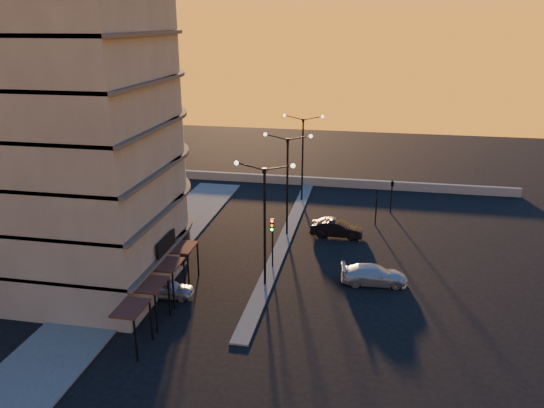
{
  "coord_description": "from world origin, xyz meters",
  "views": [
    {
      "loc": [
        7.27,
        -34.79,
        18.79
      ],
      "look_at": [
        -0.84,
        7.11,
        3.96
      ],
      "focal_mm": 35.0,
      "sensor_mm": 36.0,
      "label": 1
    }
  ],
  "objects_px": {
    "car_hatchback": "(167,288)",
    "car_wagon": "(374,275)",
    "traffic_light_main": "(272,235)",
    "car_sedan": "(337,228)",
    "streetlamp_mid": "(287,177)"
  },
  "relations": [
    {
      "from": "car_wagon",
      "to": "car_hatchback",
      "type": "bearing_deg",
      "value": 103.24
    },
    {
      "from": "streetlamp_mid",
      "to": "car_hatchback",
      "type": "height_order",
      "value": "streetlamp_mid"
    },
    {
      "from": "traffic_light_main",
      "to": "streetlamp_mid",
      "type": "bearing_deg",
      "value": 90.0
    },
    {
      "from": "streetlamp_mid",
      "to": "car_sedan",
      "type": "bearing_deg",
      "value": 6.88
    },
    {
      "from": "car_sedan",
      "to": "car_wagon",
      "type": "bearing_deg",
      "value": -156.56
    },
    {
      "from": "streetlamp_mid",
      "to": "car_wagon",
      "type": "relative_size",
      "value": 1.93
    },
    {
      "from": "car_hatchback",
      "to": "traffic_light_main",
      "type": "bearing_deg",
      "value": -50.75
    },
    {
      "from": "car_hatchback",
      "to": "car_wagon",
      "type": "height_order",
      "value": "car_wagon"
    },
    {
      "from": "car_hatchback",
      "to": "car_wagon",
      "type": "bearing_deg",
      "value": -74.52
    },
    {
      "from": "traffic_light_main",
      "to": "car_sedan",
      "type": "height_order",
      "value": "traffic_light_main"
    },
    {
      "from": "traffic_light_main",
      "to": "car_hatchback",
      "type": "distance_m",
      "value": 9.06
    },
    {
      "from": "car_wagon",
      "to": "streetlamp_mid",
      "type": "bearing_deg",
      "value": 39.1
    },
    {
      "from": "car_hatchback",
      "to": "car_wagon",
      "type": "relative_size",
      "value": 0.76
    },
    {
      "from": "car_sedan",
      "to": "traffic_light_main",
      "type": "bearing_deg",
      "value": 151.21
    },
    {
      "from": "streetlamp_mid",
      "to": "car_wagon",
      "type": "height_order",
      "value": "streetlamp_mid"
    }
  ]
}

